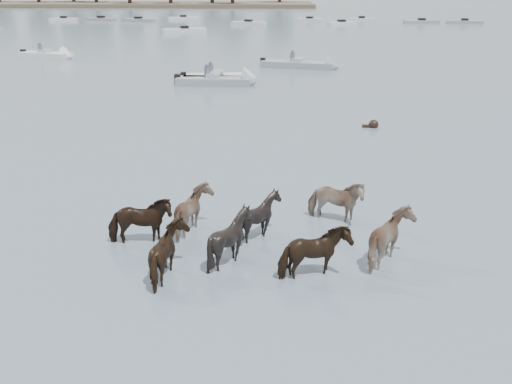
{
  "coord_description": "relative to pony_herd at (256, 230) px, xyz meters",
  "views": [
    {
      "loc": [
        -0.67,
        -11.94,
        5.98
      ],
      "look_at": [
        -1.07,
        0.9,
        1.1
      ],
      "focal_mm": 38.59,
      "sensor_mm": 36.0,
      "label": 1
    }
  ],
  "objects": [
    {
      "name": "ground",
      "position": [
        1.04,
        0.14,
        -0.52
      ],
      "size": [
        400.0,
        400.0,
        0.0
      ],
      "primitive_type": "plane",
      "color": "slate",
      "rests_on": "ground"
    },
    {
      "name": "shoreline",
      "position": [
        -68.96,
        150.14,
        -0.02
      ],
      "size": [
        160.0,
        30.0,
        1.0
      ],
      "primitive_type": "cube",
      "color": "#4C4233",
      "rests_on": "ground"
    },
    {
      "name": "pony_herd",
      "position": [
        0.0,
        0.0,
        0.0
      ],
      "size": [
        7.42,
        4.51,
        1.36
      ],
      "color": "black",
      "rests_on": "ground"
    },
    {
      "name": "swimming_pony",
      "position": [
        4.81,
        12.21,
        -0.42
      ],
      "size": [
        0.72,
        0.44,
        0.44
      ],
      "color": "black",
      "rests_on": "ground"
    },
    {
      "name": "motorboat_a",
      "position": [
        -2.54,
        24.15,
        -0.3
      ],
      "size": [
        5.03,
        2.14,
        1.92
      ],
      "rotation": [
        0.0,
        0.0,
        0.11
      ],
      "color": "silver",
      "rests_on": "ground"
    },
    {
      "name": "motorboat_b",
      "position": [
        -2.63,
        22.85,
        -0.3
      ],
      "size": [
        5.24,
        1.77,
        1.92
      ],
      "rotation": [
        0.0,
        0.0,
        -0.03
      ],
      "color": "gray",
      "rests_on": "ground"
    },
    {
      "name": "motorboat_c",
      "position": [
        2.99,
        30.34,
        -0.3
      ],
      "size": [
        6.14,
        3.16,
        1.92
      ],
      "rotation": [
        0.0,
        0.0,
        -0.28
      ],
      "color": "gray",
      "rests_on": "ground"
    },
    {
      "name": "motorboat_f",
      "position": [
        -18.44,
        35.63,
        -0.3
      ],
      "size": [
        5.24,
        2.9,
        1.92
      ],
      "rotation": [
        0.0,
        0.0,
        -0.28
      ],
      "color": "silver",
      "rests_on": "ground"
    },
    {
      "name": "distant_flotilla",
      "position": [
        -0.08,
        78.38,
        -0.27
      ],
      "size": [
        106.84,
        29.11,
        0.93
      ],
      "color": "silver",
      "rests_on": "ground"
    }
  ]
}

